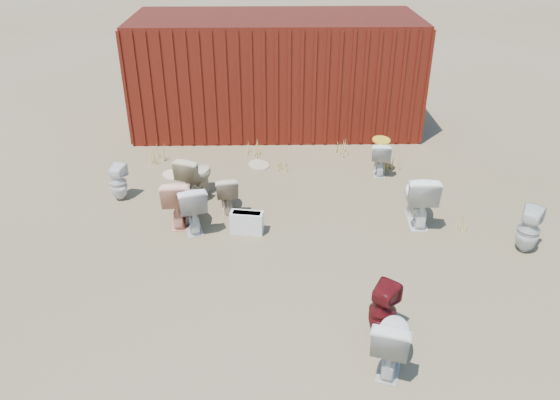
{
  "coord_description": "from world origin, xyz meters",
  "views": [
    {
      "loc": [
        -0.14,
        -6.57,
        4.48
      ],
      "look_at": [
        0.0,
        0.6,
        0.55
      ],
      "focal_mm": 35.0,
      "sensor_mm": 36.0,
      "label": 1
    }
  ],
  "objects_px": {
    "toilet_front_e": "(419,197)",
    "toilet_back_e": "(529,230)",
    "toilet_back_beige_right": "(195,175)",
    "toilet_front_a": "(191,206)",
    "toilet_back_beige_left": "(226,192)",
    "toilet_back_a": "(118,182)",
    "toilet_front_pink": "(178,199)",
    "loose_tank": "(247,223)",
    "toilet_front_c": "(392,340)",
    "shipping_container": "(276,73)",
    "toilet_front_maroon": "(383,311)",
    "toilet_back_yellowlid": "(380,157)"
  },
  "relations": [
    {
      "from": "toilet_front_pink",
      "to": "toilet_front_maroon",
      "type": "xyz_separation_m",
      "value": [
        2.72,
        -2.64,
        -0.05
      ]
    },
    {
      "from": "shipping_container",
      "to": "toilet_front_pink",
      "type": "bearing_deg",
      "value": -110.32
    },
    {
      "from": "toilet_front_pink",
      "to": "toilet_back_beige_right",
      "type": "xyz_separation_m",
      "value": [
        0.16,
        0.89,
        -0.02
      ]
    },
    {
      "from": "shipping_container",
      "to": "toilet_back_a",
      "type": "xyz_separation_m",
      "value": [
        -2.71,
        -3.51,
        -0.88
      ]
    },
    {
      "from": "toilet_back_beige_left",
      "to": "toilet_back_beige_right",
      "type": "distance_m",
      "value": 0.77
    },
    {
      "from": "shipping_container",
      "to": "toilet_front_c",
      "type": "bearing_deg",
      "value": -81.22
    },
    {
      "from": "toilet_front_a",
      "to": "toilet_back_beige_left",
      "type": "bearing_deg",
      "value": -149.6
    },
    {
      "from": "toilet_back_e",
      "to": "toilet_front_e",
      "type": "bearing_deg",
      "value": 1.97
    },
    {
      "from": "toilet_front_maroon",
      "to": "loose_tank",
      "type": "bearing_deg",
      "value": -15.43
    },
    {
      "from": "toilet_front_a",
      "to": "toilet_back_beige_left",
      "type": "xyz_separation_m",
      "value": [
        0.5,
        0.55,
        -0.06
      ]
    },
    {
      "from": "toilet_back_beige_left",
      "to": "toilet_back_yellowlid",
      "type": "distance_m",
      "value": 3.08
    },
    {
      "from": "loose_tank",
      "to": "toilet_back_beige_right",
      "type": "bearing_deg",
      "value": 135.38
    },
    {
      "from": "toilet_front_maroon",
      "to": "toilet_back_e",
      "type": "relative_size",
      "value": 1.0
    },
    {
      "from": "toilet_front_a",
      "to": "toilet_back_beige_right",
      "type": "bearing_deg",
      "value": -104.21
    },
    {
      "from": "shipping_container",
      "to": "loose_tank",
      "type": "bearing_deg",
      "value": -96.26
    },
    {
      "from": "toilet_back_a",
      "to": "loose_tank",
      "type": "distance_m",
      "value": 2.48
    },
    {
      "from": "toilet_front_pink",
      "to": "loose_tank",
      "type": "xyz_separation_m",
      "value": [
        1.07,
        -0.35,
        -0.22
      ]
    },
    {
      "from": "toilet_front_c",
      "to": "toilet_back_a",
      "type": "xyz_separation_m",
      "value": [
        -3.86,
        3.89,
        -0.05
      ]
    },
    {
      "from": "toilet_back_a",
      "to": "shipping_container",
      "type": "bearing_deg",
      "value": -112.67
    },
    {
      "from": "toilet_front_e",
      "to": "loose_tank",
      "type": "relative_size",
      "value": 1.72
    },
    {
      "from": "shipping_container",
      "to": "toilet_back_yellowlid",
      "type": "distance_m",
      "value": 3.29
    },
    {
      "from": "toilet_front_c",
      "to": "toilet_front_e",
      "type": "relative_size",
      "value": 0.85
    },
    {
      "from": "toilet_back_e",
      "to": "toilet_front_a",
      "type": "bearing_deg",
      "value": 25.83
    },
    {
      "from": "toilet_back_beige_left",
      "to": "loose_tank",
      "type": "bearing_deg",
      "value": 107.0
    },
    {
      "from": "toilet_front_e",
      "to": "toilet_front_c",
      "type": "bearing_deg",
      "value": 75.33
    },
    {
      "from": "toilet_front_e",
      "to": "toilet_back_a",
      "type": "relative_size",
      "value": 1.36
    },
    {
      "from": "toilet_back_a",
      "to": "toilet_front_pink",
      "type": "bearing_deg",
      "value": 160.97
    },
    {
      "from": "toilet_front_e",
      "to": "toilet_back_e",
      "type": "relative_size",
      "value": 1.23
    },
    {
      "from": "toilet_front_a",
      "to": "toilet_back_beige_left",
      "type": "relative_size",
      "value": 1.19
    },
    {
      "from": "toilet_back_a",
      "to": "loose_tank",
      "type": "height_order",
      "value": "toilet_back_a"
    },
    {
      "from": "toilet_back_a",
      "to": "toilet_back_beige_left",
      "type": "height_order",
      "value": "toilet_back_beige_left"
    },
    {
      "from": "shipping_container",
      "to": "toilet_front_a",
      "type": "bearing_deg",
      "value": -107.1
    },
    {
      "from": "toilet_back_beige_right",
      "to": "toilet_front_a",
      "type": "bearing_deg",
      "value": 115.83
    },
    {
      "from": "toilet_back_yellowlid",
      "to": "toilet_back_beige_right",
      "type": "bearing_deg",
      "value": 20.88
    },
    {
      "from": "toilet_back_a",
      "to": "toilet_back_e",
      "type": "relative_size",
      "value": 0.91
    },
    {
      "from": "toilet_front_e",
      "to": "loose_tank",
      "type": "height_order",
      "value": "toilet_front_e"
    },
    {
      "from": "toilet_back_a",
      "to": "toilet_back_yellowlid",
      "type": "height_order",
      "value": "toilet_back_yellowlid"
    },
    {
      "from": "shipping_container",
      "to": "toilet_back_yellowlid",
      "type": "xyz_separation_m",
      "value": [
        1.9,
        -2.54,
        -0.88
      ]
    },
    {
      "from": "shipping_container",
      "to": "toilet_back_a",
      "type": "distance_m",
      "value": 4.52
    },
    {
      "from": "toilet_front_c",
      "to": "toilet_front_e",
      "type": "distance_m",
      "value": 3.24
    },
    {
      "from": "toilet_front_e",
      "to": "toilet_back_yellowlid",
      "type": "xyz_separation_m",
      "value": [
        -0.28,
        1.78,
        -0.11
      ]
    },
    {
      "from": "toilet_front_maroon",
      "to": "toilet_back_beige_left",
      "type": "height_order",
      "value": "toilet_front_maroon"
    },
    {
      "from": "toilet_back_beige_right",
      "to": "loose_tank",
      "type": "height_order",
      "value": "toilet_back_beige_right"
    },
    {
      "from": "toilet_front_c",
      "to": "toilet_back_a",
      "type": "height_order",
      "value": "toilet_front_c"
    },
    {
      "from": "toilet_front_a",
      "to": "toilet_front_c",
      "type": "height_order",
      "value": "toilet_front_a"
    },
    {
      "from": "toilet_back_beige_left",
      "to": "toilet_back_beige_right",
      "type": "bearing_deg",
      "value": -52.91
    },
    {
      "from": "toilet_front_a",
      "to": "toilet_back_e",
      "type": "relative_size",
      "value": 1.1
    },
    {
      "from": "toilet_front_maroon",
      "to": "toilet_front_a",
      "type": "bearing_deg",
      "value": -5.53
    },
    {
      "from": "shipping_container",
      "to": "toilet_back_a",
      "type": "height_order",
      "value": "shipping_container"
    },
    {
      "from": "toilet_back_beige_right",
      "to": "loose_tank",
      "type": "xyz_separation_m",
      "value": [
        0.91,
        -1.24,
        -0.21
      ]
    }
  ]
}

